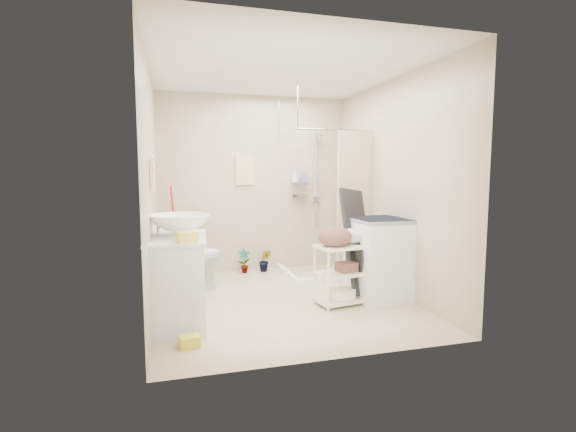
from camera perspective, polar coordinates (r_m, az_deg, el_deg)
name	(u,v)px	position (r m, az deg, el deg)	size (l,w,h in m)	color
floor	(282,300)	(4.93, -0.83, -11.41)	(3.20, 3.20, 0.00)	beige
ceiling	(282,69)	(4.83, -0.88, 19.46)	(2.80, 3.20, 0.04)	silver
wall_back	(255,184)	(6.27, -4.54, 4.39)	(2.80, 0.04, 2.60)	#BCAC91
wall_front	(335,195)	(3.18, 6.40, 2.82)	(2.80, 0.04, 2.60)	#BCAC91
wall_left	(151,189)	(4.56, -18.18, 3.51)	(0.04, 3.20, 2.60)	#BCAC91
wall_right	(393,187)	(5.23, 14.18, 3.91)	(0.04, 3.20, 2.60)	#BCAC91
vanity	(178,280)	(4.26, -14.80, -8.43)	(0.54, 0.97, 0.86)	silver
sink	(180,225)	(4.25, -14.57, -1.16)	(0.60, 0.60, 0.21)	white
counter_basket	(187,237)	(3.81, -13.64, -2.80)	(0.17, 0.13, 0.09)	yellow
floor_basket	(190,339)	(3.78, -13.32, -16.06)	(0.25, 0.19, 0.13)	yellow
toilet	(187,257)	(5.39, -13.66, -5.46)	(0.47, 0.82, 0.84)	silver
mop	(171,232)	(6.08, -15.65, -2.09)	(0.12, 0.12, 1.28)	red
potted_plant_a	(244,261)	(6.18, -6.02, -6.11)	(0.19, 0.13, 0.36)	#9C5224
potted_plant_b	(265,261)	(6.25, -3.17, -6.10)	(0.18, 0.15, 0.33)	brown
hanging_towel	(245,171)	(6.22, -5.89, 6.20)	(0.28, 0.03, 0.42)	beige
towel_ring	(152,173)	(4.36, -18.11, 5.65)	(0.04, 0.22, 0.34)	beige
tp_holder	(157,243)	(4.67, -17.42, -3.58)	(0.08, 0.12, 0.14)	silver
shower	(321,202)	(5.97, 4.52, 1.91)	(1.10, 1.10, 2.10)	white
shampoo_bottle_a	(295,175)	(6.32, 0.92, 5.58)	(0.08, 0.08, 0.22)	silver
shampoo_bottle_b	(304,177)	(6.36, 2.15, 5.37)	(0.08, 0.08, 0.17)	#5264B6
washing_machine	(380,258)	(5.03, 12.52, -5.65)	(0.64, 0.67, 0.94)	silver
laundry_rack	(343,269)	(4.72, 7.48, -7.18)	(0.58, 0.34, 0.80)	#F6EECE
ironing_board	(357,241)	(4.99, 9.47, -3.44)	(0.38, 0.11, 1.33)	black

